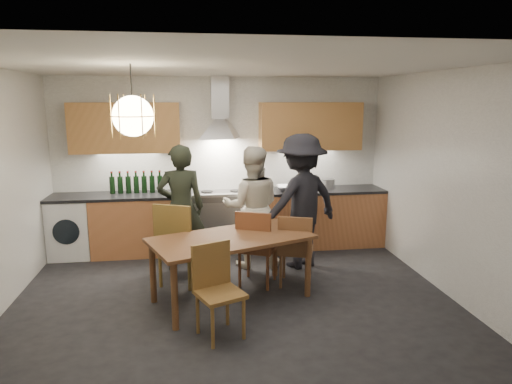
{
  "coord_description": "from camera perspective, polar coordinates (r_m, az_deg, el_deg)",
  "views": [
    {
      "loc": [
        -0.44,
        -4.77,
        2.26
      ],
      "look_at": [
        0.3,
        0.4,
        1.2
      ],
      "focal_mm": 32.0,
      "sensor_mm": 36.0,
      "label": 1
    }
  ],
  "objects": [
    {
      "name": "ground",
      "position": [
        5.29,
        -2.64,
        -13.8
      ],
      "size": [
        5.0,
        5.0,
        0.0
      ],
      "primitive_type": "plane",
      "color": "black",
      "rests_on": "ground"
    },
    {
      "name": "room_shell",
      "position": [
        4.82,
        -2.83,
        4.88
      ],
      "size": [
        5.02,
        4.52,
        2.61
      ],
      "color": "white",
      "rests_on": "ground"
    },
    {
      "name": "counter_run",
      "position": [
        6.97,
        -4.03,
        -3.6
      ],
      "size": [
        5.0,
        0.62,
        0.9
      ],
      "color": "#D48651",
      "rests_on": "ground"
    },
    {
      "name": "range_stove",
      "position": [
        6.97,
        -4.22,
        -3.68
      ],
      "size": [
        0.9,
        0.6,
        0.92
      ],
      "color": "silver",
      "rests_on": "ground"
    },
    {
      "name": "wall_fixtures",
      "position": [
        6.86,
        -4.47,
        8.21
      ],
      "size": [
        4.3,
        0.54,
        1.1
      ],
      "color": "tan",
      "rests_on": "ground"
    },
    {
      "name": "pendant_lamp",
      "position": [
        4.7,
        -15.14,
        9.14
      ],
      "size": [
        0.43,
        0.43,
        0.7
      ],
      "color": "black",
      "rests_on": "ground"
    },
    {
      "name": "dining_table",
      "position": [
        5.18,
        -3.11,
        -6.52
      ],
      "size": [
        1.97,
        1.47,
        0.75
      ],
      "rotation": [
        0.0,
        0.0,
        0.37
      ],
      "color": "brown",
      "rests_on": "ground"
    },
    {
      "name": "chair_back_left",
      "position": [
        5.64,
        -9.84,
        -5.81
      ],
      "size": [
        0.62,
        0.62,
        1.05
      ],
      "rotation": [
        0.0,
        0.0,
        2.73
      ],
      "color": "brown",
      "rests_on": "ground"
    },
    {
      "name": "chair_back_mid",
      "position": [
        5.56,
        -0.06,
        -6.44
      ],
      "size": [
        0.58,
        0.58,
        0.96
      ],
      "rotation": [
        0.0,
        0.0,
        2.71
      ],
      "color": "brown",
      "rests_on": "ground"
    },
    {
      "name": "chair_back_right",
      "position": [
        5.58,
        4.96,
        -6.76
      ],
      "size": [
        0.52,
        0.52,
        0.9
      ],
      "rotation": [
        0.0,
        0.0,
        2.82
      ],
      "color": "brown",
      "rests_on": "ground"
    },
    {
      "name": "chair_front",
      "position": [
        4.51,
        -5.03,
        -11.3
      ],
      "size": [
        0.54,
        0.54,
        0.9
      ],
      "rotation": [
        0.0,
        0.0,
        0.41
      ],
      "color": "brown",
      "rests_on": "ground"
    },
    {
      "name": "person_left",
      "position": [
        6.14,
        -9.36,
        -1.96
      ],
      "size": [
        0.64,
        0.44,
        1.7
      ],
      "primitive_type": "imported",
      "rotation": [
        0.0,
        0.0,
        3.2
      ],
      "color": "black",
      "rests_on": "ground"
    },
    {
      "name": "person_mid",
      "position": [
        6.19,
        -0.53,
        -1.9
      ],
      "size": [
        0.87,
        0.71,
        1.66
      ],
      "primitive_type": "imported",
      "rotation": [
        0.0,
        0.0,
        3.03
      ],
      "color": "beige",
      "rests_on": "ground"
    },
    {
      "name": "person_right",
      "position": [
        6.2,
        5.64,
        -1.16
      ],
      "size": [
        1.35,
        1.09,
        1.82
      ],
      "primitive_type": "imported",
      "rotation": [
        0.0,
        0.0,
        3.56
      ],
      "color": "black",
      "rests_on": "ground"
    },
    {
      "name": "mixing_bowl",
      "position": [
        6.95,
        3.79,
        0.5
      ],
      "size": [
        0.33,
        0.33,
        0.08
      ],
      "primitive_type": "imported",
      "rotation": [
        0.0,
        0.0,
        -0.06
      ],
      "color": "silver",
      "rests_on": "counter_run"
    },
    {
      "name": "stock_pot",
      "position": [
        7.2,
        9.0,
        1.01
      ],
      "size": [
        0.25,
        0.25,
        0.14
      ],
      "primitive_type": "cylinder",
      "rotation": [
        0.0,
        0.0,
        -0.3
      ],
      "color": "#B1B1B5",
      "rests_on": "counter_run"
    },
    {
      "name": "wine_bottles",
      "position": [
        6.97,
        -14.75,
        1.2
      ],
      "size": [
        0.77,
        0.08,
        0.32
      ],
      "color": "black",
      "rests_on": "counter_run"
    }
  ]
}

